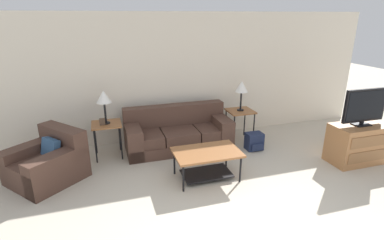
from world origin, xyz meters
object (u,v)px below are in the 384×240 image
object	(u,v)px
side_table_left	(107,127)
backpack	(254,142)
coffee_table	(207,158)
television	(365,106)
side_table_right	(240,114)
table_lamp_right	(242,87)
table_lamp_left	(104,98)
couch	(178,133)
armchair	(48,163)
tv_console	(358,143)

from	to	relation	value
side_table_left	backpack	xyz separation A→B (m)	(2.76, -0.54, -0.42)
coffee_table	television	distance (m)	2.88
side_table_right	table_lamp_right	bearing A→B (deg)	116.57
side_table_right	table_lamp_left	xyz separation A→B (m)	(-2.69, 0.00, 0.56)
couch	side_table_left	world-z (taller)	couch
side_table_left	side_table_right	distance (m)	2.69
coffee_table	side_table_left	xyz separation A→B (m)	(-1.49, 1.30, 0.23)
side_table_right	table_lamp_left	bearing A→B (deg)	180.00
coffee_table	side_table_left	distance (m)	1.99
armchair	side_table_right	world-z (taller)	armchair
side_table_left	backpack	size ratio (longest dim) A/B	1.93
coffee_table	side_table_right	distance (m)	1.79
armchair	table_lamp_right	size ratio (longest dim) A/B	2.21
tv_console	backpack	bearing A→B (deg)	146.28
couch	table_lamp_right	world-z (taller)	table_lamp_right
couch	television	world-z (taller)	television
table_lamp_left	coffee_table	bearing A→B (deg)	-41.27
tv_console	backpack	distance (m)	1.82
armchair	side_table_left	xyz separation A→B (m)	(0.95, 0.58, 0.30)
couch	armchair	world-z (taller)	couch
table_lamp_left	television	distance (m)	4.54
table_lamp_right	armchair	bearing A→B (deg)	-170.97
table_lamp_left	backpack	xyz separation A→B (m)	(2.76, -0.54, -0.98)
table_lamp_right	television	xyz separation A→B (m)	(1.58, -1.55, -0.09)
table_lamp_right	backpack	xyz separation A→B (m)	(0.07, -0.54, -0.98)
table_lamp_left	tv_console	bearing A→B (deg)	-19.89
armchair	side_table_right	size ratio (longest dim) A/B	2.07
coffee_table	tv_console	distance (m)	2.80
coffee_table	tv_console	xyz separation A→B (m)	(2.79, -0.24, 0.00)
backpack	side_table_left	bearing A→B (deg)	168.97
coffee_table	backpack	bearing A→B (deg)	30.90
side_table_right	table_lamp_left	world-z (taller)	table_lamp_left
couch	side_table_right	xyz separation A→B (m)	(1.35, -0.01, 0.29)
coffee_table	side_table_left	world-z (taller)	side_table_left
side_table_left	table_lamp_right	xyz separation A→B (m)	(2.69, 0.00, 0.56)
side_table_right	couch	bearing A→B (deg)	179.61
coffee_table	side_table_right	size ratio (longest dim) A/B	1.61
coffee_table	side_table_right	bearing A→B (deg)	47.19
couch	backpack	world-z (taller)	couch
side_table_left	backpack	bearing A→B (deg)	-11.03
table_lamp_left	table_lamp_right	bearing A→B (deg)	0.00
side_table_right	backpack	distance (m)	0.69
table_lamp_right	television	size ratio (longest dim) A/B	0.72
table_lamp_right	side_table_right	bearing A→B (deg)	-63.43
couch	table_lamp_left	world-z (taller)	table_lamp_left
couch	armchair	size ratio (longest dim) A/B	1.51
armchair	coffee_table	world-z (taller)	armchair
table_lamp_left	backpack	distance (m)	2.98
coffee_table	table_lamp_left	xyz separation A→B (m)	(-1.49, 1.30, 0.79)
side_table_left	table_lamp_left	xyz separation A→B (m)	(-0.00, 0.00, 0.56)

